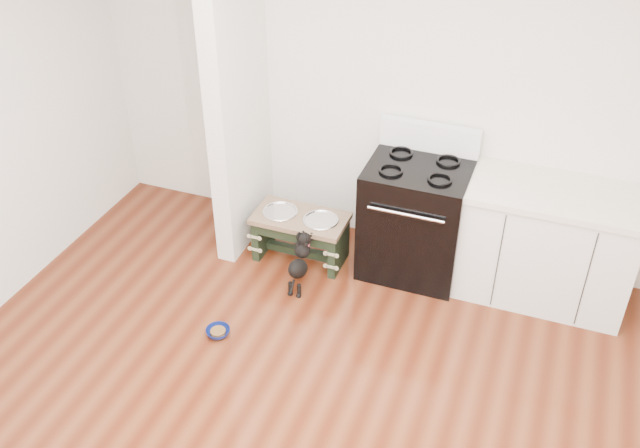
# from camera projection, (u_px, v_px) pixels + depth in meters

# --- Properties ---
(room_shell) EXTENTS (5.00, 5.00, 5.00)m
(room_shell) POSITION_uv_depth(u_px,v_px,m) (263.00, 247.00, 3.22)
(room_shell) COLOR silver
(room_shell) RESTS_ON ground
(partition_wall) EXTENTS (0.15, 0.80, 2.70)m
(partition_wall) POSITION_uv_depth(u_px,v_px,m) (237.00, 87.00, 5.33)
(partition_wall) COLOR silver
(partition_wall) RESTS_ON ground
(oven_range) EXTENTS (0.76, 0.69, 1.14)m
(oven_range) POSITION_uv_depth(u_px,v_px,m) (415.00, 217.00, 5.46)
(oven_range) COLOR black
(oven_range) RESTS_ON ground
(cabinet_run) EXTENTS (1.24, 0.64, 0.91)m
(cabinet_run) POSITION_uv_depth(u_px,v_px,m) (546.00, 244.00, 5.21)
(cabinet_run) COLOR silver
(cabinet_run) RESTS_ON ground
(dog_feeder) EXTENTS (0.74, 0.40, 0.42)m
(dog_feeder) POSITION_uv_depth(u_px,v_px,m) (300.00, 229.00, 5.66)
(dog_feeder) COLOR black
(dog_feeder) RESTS_ON ground
(puppy) EXTENTS (0.13, 0.38, 0.45)m
(puppy) POSITION_uv_depth(u_px,v_px,m) (300.00, 261.00, 5.38)
(puppy) COLOR black
(puppy) RESTS_ON ground
(floor_bowl) EXTENTS (0.23, 0.23, 0.05)m
(floor_bowl) POSITION_uv_depth(u_px,v_px,m) (218.00, 332.00, 5.06)
(floor_bowl) COLOR #0C1857
(floor_bowl) RESTS_ON ground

